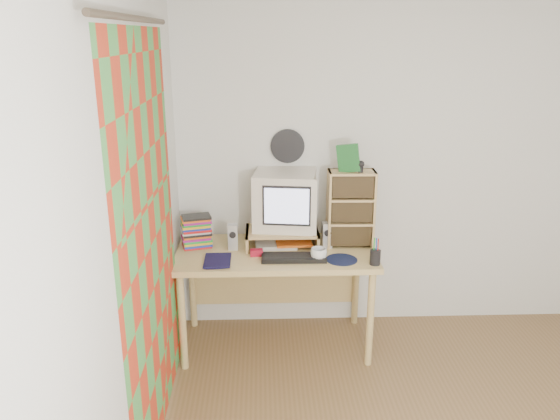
{
  "coord_description": "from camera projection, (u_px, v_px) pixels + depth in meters",
  "views": [
    {
      "loc": [
        -1.13,
        -2.21,
        2.21
      ],
      "look_at": [
        -1.0,
        1.33,
        1.07
      ],
      "focal_mm": 35.0,
      "sensor_mm": 36.0,
      "label": 1
    }
  ],
  "objects": [
    {
      "name": "webcam",
      "position": [
        361.0,
        166.0,
        3.75
      ],
      "size": [
        0.05,
        0.05,
        0.08
      ],
      "primitive_type": null,
      "rotation": [
        0.0,
        0.0,
        0.1
      ],
      "color": "black",
      "rests_on": "cd_rack"
    },
    {
      "name": "red_box",
      "position": [
        257.0,
        253.0,
        3.77
      ],
      "size": [
        0.09,
        0.06,
        0.04
      ],
      "primitive_type": "cube",
      "rotation": [
        0.0,
        0.0,
        0.05
      ],
      "color": "#A8112A",
      "rests_on": "desk"
    },
    {
      "name": "left_wall",
      "position": [
        119.0,
        266.0,
        2.37
      ],
      "size": [
        0.0,
        3.5,
        3.5
      ],
      "primitive_type": "plane",
      "rotation": [
        1.57,
        0.0,
        1.57
      ],
      "color": "silver",
      "rests_on": "floor"
    },
    {
      "name": "desk",
      "position": [
        275.0,
        264.0,
        3.96
      ],
      "size": [
        1.4,
        0.7,
        0.75
      ],
      "color": "#D6BE73",
      "rests_on": "floor"
    },
    {
      "name": "diary",
      "position": [
        204.0,
        259.0,
        3.66
      ],
      "size": [
        0.22,
        0.17,
        0.04
      ],
      "primitive_type": "imported",
      "rotation": [
        0.0,
        0.0,
        0.01
      ],
      "color": "#110E33",
      "rests_on": "desk"
    },
    {
      "name": "game_box",
      "position": [
        348.0,
        158.0,
        3.75
      ],
      "size": [
        0.15,
        0.07,
        0.19
      ],
      "primitive_type": "cube",
      "rotation": [
        0.0,
        0.0,
        -0.28
      ],
      "color": "#1B5E25",
      "rests_on": "cd_rack"
    },
    {
      "name": "mug",
      "position": [
        319.0,
        254.0,
        3.68
      ],
      "size": [
        0.12,
        0.12,
        0.09
      ],
      "primitive_type": "imported",
      "rotation": [
        0.0,
        0.0,
        -0.13
      ],
      "color": "white",
      "rests_on": "desk"
    },
    {
      "name": "cd_rack",
      "position": [
        351.0,
        209.0,
        3.89
      ],
      "size": [
        0.33,
        0.18,
        0.55
      ],
      "primitive_type": "cube",
      "rotation": [
        0.0,
        0.0,
        -0.02
      ],
      "color": "#D8B571",
      "rests_on": "desk"
    },
    {
      "name": "monitor_riser",
      "position": [
        282.0,
        233.0,
        3.93
      ],
      "size": [
        0.52,
        0.3,
        0.12
      ],
      "color": "#D8B571",
      "rests_on": "desk"
    },
    {
      "name": "wall_disc",
      "position": [
        288.0,
        146.0,
        3.99
      ],
      "size": [
        0.25,
        0.02,
        0.25
      ],
      "primitive_type": "cylinder",
      "rotation": [
        1.57,
        0.0,
        0.0
      ],
      "color": "black",
      "rests_on": "back_wall"
    },
    {
      "name": "pen_cup",
      "position": [
        375.0,
        254.0,
        3.61
      ],
      "size": [
        0.08,
        0.08,
        0.14
      ],
      "primitive_type": null,
      "rotation": [
        0.0,
        0.0,
        -0.17
      ],
      "color": "black",
      "rests_on": "desk"
    },
    {
      "name": "dvd_stack",
      "position": [
        196.0,
        228.0,
        3.9
      ],
      "size": [
        0.23,
        0.19,
        0.28
      ],
      "primitive_type": null,
      "rotation": [
        0.0,
        0.0,
        0.25
      ],
      "color": "brown",
      "rests_on": "desk"
    },
    {
      "name": "curtain",
      "position": [
        151.0,
        246.0,
        2.86
      ],
      "size": [
        0.0,
        2.2,
        2.2
      ],
      "primitive_type": "plane",
      "rotation": [
        1.57,
        0.0,
        1.57
      ],
      "color": "red",
      "rests_on": "left_wall"
    },
    {
      "name": "keyboard",
      "position": [
        294.0,
        258.0,
        3.7
      ],
      "size": [
        0.44,
        0.15,
        0.03
      ],
      "primitive_type": "cube",
      "rotation": [
        0.0,
        0.0,
        -0.02
      ],
      "color": "black",
      "rests_on": "desk"
    },
    {
      "name": "crt_monitor",
      "position": [
        285.0,
        201.0,
        3.91
      ],
      "size": [
        0.48,
        0.48,
        0.41
      ],
      "primitive_type": "cube",
      "rotation": [
        0.0,
        0.0,
        -0.14
      ],
      "color": "silver",
      "rests_on": "monitor_riser"
    },
    {
      "name": "speaker_right",
      "position": [
        327.0,
        235.0,
        3.9
      ],
      "size": [
        0.08,
        0.08,
        0.19
      ],
      "primitive_type": "cube",
      "rotation": [
        0.0,
        0.0,
        0.12
      ],
      "color": "#B9BBBF",
      "rests_on": "desk"
    },
    {
      "name": "papers",
      "position": [
        282.0,
        243.0,
        3.95
      ],
      "size": [
        0.3,
        0.23,
        0.04
      ],
      "primitive_type": null,
      "rotation": [
        0.0,
        0.0,
        0.05
      ],
      "color": "silver",
      "rests_on": "desk"
    },
    {
      "name": "speaker_left",
      "position": [
        233.0,
        237.0,
        3.87
      ],
      "size": [
        0.07,
        0.07,
        0.18
      ],
      "primitive_type": "cube",
      "rotation": [
        0.0,
        0.0,
        0.01
      ],
      "color": "#B9BBBF",
      "rests_on": "desk"
    },
    {
      "name": "back_wall",
      "position": [
        411.0,
        168.0,
        4.1
      ],
      "size": [
        3.5,
        0.0,
        3.5
      ],
      "primitive_type": "plane",
      "rotation": [
        1.57,
        0.0,
        0.0
      ],
      "color": "silver",
      "rests_on": "floor"
    },
    {
      "name": "mousepad",
      "position": [
        342.0,
        260.0,
        3.7
      ],
      "size": [
        0.27,
        0.27,
        0.0
      ],
      "primitive_type": "cylinder",
      "rotation": [
        0.0,
        0.0,
        0.27
      ],
      "color": "#0F1633",
      "rests_on": "desk"
    }
  ]
}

